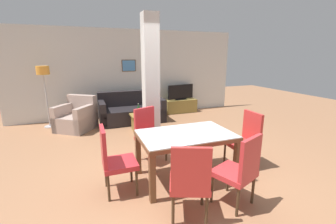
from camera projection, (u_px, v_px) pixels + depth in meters
ground_plane at (185, 178)px, 3.61m from camera, size 18.00×18.00×0.00m
back_wall at (130, 74)px, 7.14m from camera, size 7.20×0.09×2.70m
divider_pillar at (151, 84)px, 4.53m from camera, size 0.30×0.29×2.70m
dining_table at (186, 143)px, 3.47m from camera, size 1.43×0.91×0.76m
dining_chair_far_left at (149, 132)px, 4.15m from camera, size 0.60×0.60×0.98m
dining_chair_head_right at (246, 138)px, 3.87m from camera, size 0.46×0.46×0.98m
dining_chair_near_right at (240, 169)px, 2.82m from camera, size 0.60×0.60×0.98m
dining_chair_head_left at (114, 158)px, 3.11m from camera, size 0.46×0.46×0.98m
dining_chair_near_left at (190, 179)px, 2.57m from camera, size 0.60×0.60×0.98m
sofa at (132, 112)px, 6.66m from camera, size 1.85×0.94×0.86m
armchair at (77, 118)px, 5.91m from camera, size 1.15×1.16×0.88m
coffee_table at (143, 122)px, 5.85m from camera, size 0.60×0.49×0.43m
bottle at (139, 110)px, 5.86m from camera, size 0.06×0.06×0.27m
tv_stand at (181, 106)px, 7.72m from camera, size 1.08×0.40×0.45m
tv_screen at (181, 92)px, 7.60m from camera, size 0.96×0.26×0.51m
floor_lamp at (44, 76)px, 5.86m from camera, size 0.32×0.32×1.65m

